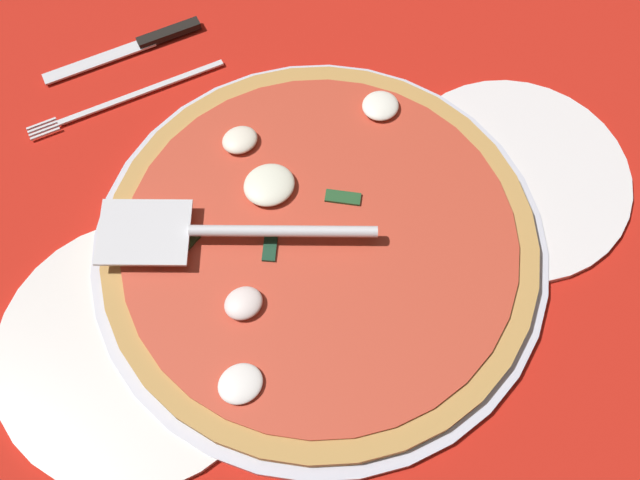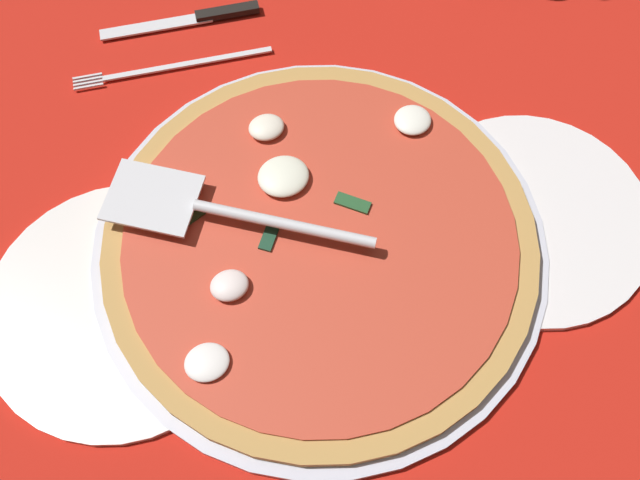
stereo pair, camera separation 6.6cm
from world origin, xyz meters
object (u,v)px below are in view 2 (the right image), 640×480
at_px(dinner_plate_right, 531,217).
at_px(pizza, 319,240).
at_px(dinner_plate_left, 122,306).
at_px(place_setting_far, 185,44).
at_px(pizza_server, 220,211).

xyz_separation_m(dinner_plate_right, pizza, (-0.20, 0.03, 0.01)).
distance_m(dinner_plate_left, pizza, 0.18).
relative_size(dinner_plate_right, place_setting_far, 0.99).
distance_m(pizza, place_setting_far, 0.28).
bearing_deg(pizza_server, dinner_plate_right, -163.97).
distance_m(dinner_plate_right, pizza_server, 0.29).
distance_m(pizza_server, place_setting_far, 0.23).
relative_size(pizza, pizza_server, 1.72).
bearing_deg(pizza, dinner_plate_right, -9.34).
relative_size(dinner_plate_right, pizza_server, 0.99).
bearing_deg(dinner_plate_right, pizza_server, 164.50).
xyz_separation_m(dinner_plate_left, dinner_plate_right, (0.38, -0.03, 0.00)).
relative_size(dinner_plate_right, pizza, 0.57).
bearing_deg(pizza, place_setting_far, 102.49).
height_order(pizza, pizza_server, pizza_server).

